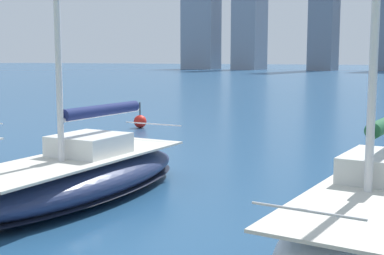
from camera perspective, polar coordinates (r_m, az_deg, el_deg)
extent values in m
cube|color=gray|center=(178.10, 6.21, 12.93)|extent=(8.21, 11.98, 41.93)
cube|color=gray|center=(183.85, 0.97, 9.91)|extent=(11.39, 8.42, 23.45)
ellipsoid|color=white|center=(11.85, 18.91, -8.74)|extent=(3.20, 9.33, 1.15)
ellipsoid|color=black|center=(11.93, 18.84, -10.20)|extent=(3.22, 9.38, 0.10)
cube|color=beige|center=(11.70, 19.03, -5.90)|extent=(2.66, 8.20, 0.06)
cube|color=silver|center=(12.16, 19.66, -3.96)|extent=(1.66, 2.12, 0.55)
cylinder|color=silver|center=(7.63, 12.11, -8.69)|extent=(1.64, 0.16, 0.04)
ellipsoid|color=navy|center=(14.84, -12.03, -5.38)|extent=(3.01, 8.40, 1.08)
ellipsoid|color=black|center=(14.91, -12.00, -6.50)|extent=(3.02, 8.45, 0.10)
cube|color=beige|center=(14.73, -12.09, -3.21)|extent=(2.47, 7.39, 0.06)
cube|color=silver|center=(15.05, -10.89, -1.78)|extent=(1.75, 1.87, 0.55)
cylinder|color=silver|center=(15.44, -9.49, 1.39)|extent=(0.18, 3.51, 0.12)
cylinder|color=navy|center=(15.42, -9.50, 1.83)|extent=(0.38, 3.23, 0.32)
cylinder|color=silver|center=(17.64, -4.19, 0.38)|extent=(2.14, 0.08, 0.04)
sphere|color=red|center=(29.25, -5.56, 0.65)|extent=(0.70, 0.70, 0.70)
cylinder|color=black|center=(29.18, -5.58, 2.01)|extent=(0.06, 0.06, 0.70)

